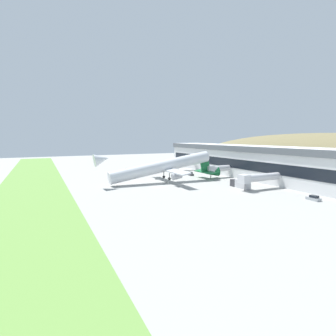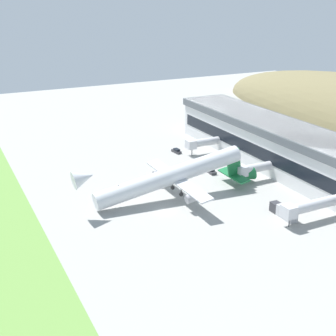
% 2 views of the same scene
% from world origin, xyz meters
% --- Properties ---
extents(ground_plane, '(345.88, 345.88, 0.00)m').
position_xyz_m(ground_plane, '(0.00, 0.00, 0.00)').
color(ground_plane, '#9E9E99').
extents(grass_strip_foreground, '(311.29, 22.15, 0.08)m').
position_xyz_m(grass_strip_foreground, '(0.00, -41.06, 0.04)').
color(grass_strip_foreground, '#669342').
rests_on(grass_strip_foreground, ground_plane).
extents(hill_backdrop, '(230.66, 59.03, 40.43)m').
position_xyz_m(hill_backdrop, '(-15.23, 113.43, 0.00)').
color(hill_backdrop, olive).
rests_on(hill_backdrop, ground_plane).
extents(terminal_building, '(106.22, 17.80, 13.98)m').
position_xyz_m(terminal_building, '(-7.08, 46.16, 7.89)').
color(terminal_building, silver).
rests_on(terminal_building, ground_plane).
extents(jetway_0, '(3.38, 12.45, 5.43)m').
position_xyz_m(jetway_0, '(-34.99, 30.86, 3.99)').
color(jetway_0, silver).
rests_on(jetway_0, ground_plane).
extents(jetway_1, '(3.38, 11.72, 5.43)m').
position_xyz_m(jetway_1, '(-6.47, 31.25, 3.99)').
color(jetway_1, silver).
rests_on(jetway_1, ground_plane).
extents(jetway_2, '(3.38, 17.22, 5.43)m').
position_xyz_m(jetway_2, '(20.67, 28.34, 3.99)').
color(jetway_2, silver).
rests_on(jetway_2, ground_plane).
extents(cargo_airplane, '(32.18, 53.45, 12.83)m').
position_xyz_m(cargo_airplane, '(-6.57, 5.70, 6.01)').
color(cargo_airplane, silver).
extents(service_car_0, '(3.72, 1.85, 1.46)m').
position_xyz_m(service_car_0, '(39.48, 30.65, 0.60)').
color(service_car_0, '#999EA3').
rests_on(service_car_0, ground_plane).
extents(service_car_1, '(4.01, 1.96, 1.59)m').
position_xyz_m(service_car_1, '(-17.49, 24.38, 0.66)').
color(service_car_1, '#333338').
rests_on(service_car_1, ground_plane).
extents(service_car_2, '(4.38, 2.07, 1.47)m').
position_xyz_m(service_car_2, '(-39.84, 23.94, 0.61)').
color(service_car_2, '#333338').
rests_on(service_car_2, ground_plane).
extents(fuel_truck, '(8.61, 2.44, 2.90)m').
position_xyz_m(fuel_truck, '(16.04, 24.68, 1.39)').
color(fuel_truck, '#333338').
rests_on(fuel_truck, ground_plane).
extents(traffic_cone_0, '(0.52, 0.52, 0.58)m').
position_xyz_m(traffic_cone_0, '(-22.04, 21.87, 0.28)').
color(traffic_cone_0, orange).
rests_on(traffic_cone_0, ground_plane).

